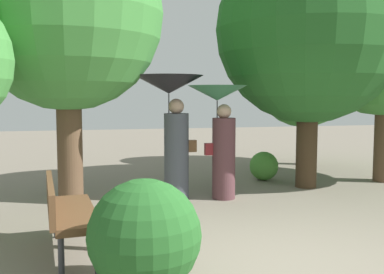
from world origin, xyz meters
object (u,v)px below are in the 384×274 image
park_bench (66,209)px  path_marker_post (119,222)px  person_left (172,112)px  person_right (220,123)px  tree_mid_right (310,16)px  tree_far_back (304,70)px

park_bench → path_marker_post: park_bench is taller
person_left → person_right: size_ratio=1.09×
person_right → path_marker_post: (-1.88, -2.23, -0.95)m
person_left → tree_mid_right: bearing=-76.6°
person_right → tree_far_back: 4.69m
person_right → tree_far_back: tree_far_back is taller
person_right → park_bench: bearing=137.8°
person_left → path_marker_post: bearing=161.2°
person_left → tree_mid_right: (2.69, 0.37, 1.76)m
path_marker_post → tree_far_back: bearing=46.9°
person_left → tree_mid_right: size_ratio=0.40×
person_left → person_right: person_left is taller
tree_far_back → person_right: bearing=-134.9°
park_bench → tree_mid_right: size_ratio=0.30×
person_left → tree_far_back: (4.02, 3.07, 0.92)m
park_bench → tree_far_back: size_ratio=0.41×
park_bench → tree_mid_right: bearing=-62.7°
person_left → person_right: bearing=-96.0°
path_marker_post → person_right: bearing=49.9°
person_left → park_bench: 3.06m
tree_mid_right → path_marker_post: (-3.77, -2.76, -2.90)m
person_right → tree_far_back: bearing=-39.4°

